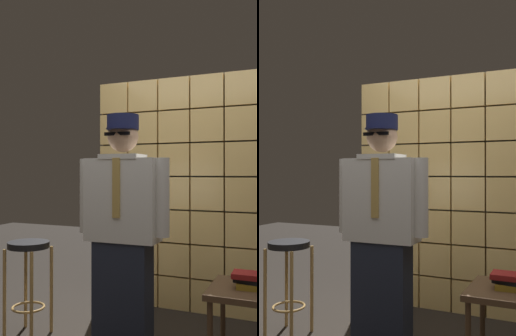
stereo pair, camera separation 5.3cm
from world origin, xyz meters
TOP-DOWN VIEW (x-y plane):
  - glass_block_wall at (0.00, 1.44)m, footprint 1.97×0.10m
  - standing_person at (-0.20, 0.28)m, footprint 0.69×0.30m
  - bar_stool at (-1.07, 0.33)m, footprint 0.34×0.34m
  - side_table at (0.67, 0.37)m, footprint 0.52×0.52m
  - book_stack at (0.68, 0.38)m, footprint 0.24×0.20m

SIDE VIEW (x-z plane):
  - side_table at x=0.67m, z-range 0.21..0.79m
  - bar_stool at x=-1.07m, z-range 0.19..0.95m
  - book_stack at x=0.68m, z-range 0.58..0.68m
  - standing_person at x=-0.20m, z-range 0.04..1.78m
  - glass_block_wall at x=0.00m, z-range -0.02..2.28m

